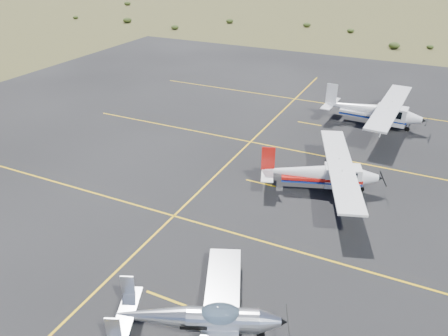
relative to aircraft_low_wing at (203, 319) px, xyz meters
The scene contains 5 objects.
ground 4.67m from the aircraft_low_wing, 82.08° to the left, with size 1600.00×1600.00×0.00m, color #383D1C.
apron 11.59m from the aircraft_low_wing, 86.87° to the left, with size 72.00×72.00×0.02m, color black.
aircraft_low_wing is the anchor object (origin of this frame).
aircraft_cessna 12.95m from the aircraft_low_wing, 84.88° to the left, with size 7.27×10.36×2.66m.
aircraft_plain 25.05m from the aircraft_low_wing, 84.72° to the left, with size 6.99×11.67×2.95m.
Camera 1 is at (5.24, -14.90, 13.65)m, focal length 35.00 mm.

